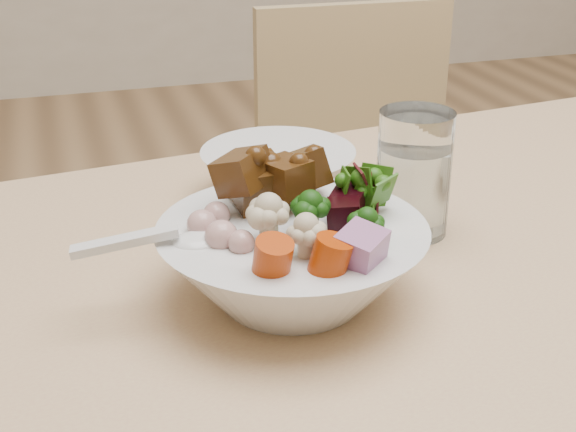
{
  "coord_description": "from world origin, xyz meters",
  "views": [
    {
      "loc": [
        -0.59,
        -0.7,
        1.03
      ],
      "look_at": [
        -0.4,
        -0.09,
        0.73
      ],
      "focal_mm": 50.0,
      "sensor_mm": 36.0,
      "label": 1
    }
  ],
  "objects_px": {
    "chair_far": "(369,207)",
    "side_bowl": "(278,175)",
    "dining_table": "(574,299)",
    "water_glass": "(413,178)",
    "food_bowl": "(294,256)"
  },
  "relations": [
    {
      "from": "food_bowl",
      "to": "side_bowl",
      "type": "xyz_separation_m",
      "value": [
        0.05,
        0.21,
        -0.01
      ]
    },
    {
      "from": "dining_table",
      "to": "chair_far",
      "type": "xyz_separation_m",
      "value": [
        0.03,
        0.61,
        -0.16
      ]
    },
    {
      "from": "chair_far",
      "to": "side_bowl",
      "type": "xyz_separation_m",
      "value": [
        -0.29,
        -0.42,
        0.26
      ]
    },
    {
      "from": "dining_table",
      "to": "side_bowl",
      "type": "distance_m",
      "value": 0.34
    },
    {
      "from": "chair_far",
      "to": "water_glass",
      "type": "bearing_deg",
      "value": -107.89
    },
    {
      "from": "water_glass",
      "to": "side_bowl",
      "type": "bearing_deg",
      "value": 131.2
    },
    {
      "from": "food_bowl",
      "to": "water_glass",
      "type": "relative_size",
      "value": 1.82
    },
    {
      "from": "chair_far",
      "to": "food_bowl",
      "type": "height_order",
      "value": "food_bowl"
    },
    {
      "from": "chair_far",
      "to": "food_bowl",
      "type": "bearing_deg",
      "value": -117.22
    },
    {
      "from": "water_glass",
      "to": "side_bowl",
      "type": "height_order",
      "value": "water_glass"
    },
    {
      "from": "dining_table",
      "to": "food_bowl",
      "type": "relative_size",
      "value": 6.52
    },
    {
      "from": "food_bowl",
      "to": "side_bowl",
      "type": "bearing_deg",
      "value": 77.12
    },
    {
      "from": "food_bowl",
      "to": "side_bowl",
      "type": "relative_size",
      "value": 1.35
    },
    {
      "from": "water_glass",
      "to": "side_bowl",
      "type": "relative_size",
      "value": 0.74
    },
    {
      "from": "chair_far",
      "to": "dining_table",
      "type": "bearing_deg",
      "value": -91.44
    }
  ]
}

